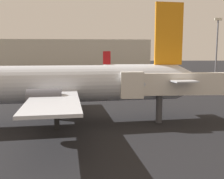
# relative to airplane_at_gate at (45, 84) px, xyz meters

# --- Properties ---
(airplane_at_gate) EXTENTS (39.46, 25.51, 13.45)m
(airplane_at_gate) POSITION_rel_airplane_at_gate_xyz_m (0.00, 0.00, 0.00)
(airplane_at_gate) COLOR silver
(airplane_at_gate) RESTS_ON ground_plane
(airplane_distant) EXTENTS (26.42, 18.94, 8.62)m
(airplane_distant) POSITION_rel_airplane_at_gate_xyz_m (18.54, 55.20, -1.39)
(airplane_distant) COLOR silver
(airplane_distant) RESTS_ON ground_plane
(jet_bridge) EXTENTS (17.05, 2.81, 5.81)m
(jet_bridge) POSITION_rel_airplane_at_gate_xyz_m (15.71, -0.13, -0.16)
(jet_bridge) COLOR silver
(jet_bridge) RESTS_ON ground_plane
(light_mast_right) EXTENTS (2.40, 0.50, 19.51)m
(light_mast_right) POSITION_rel_airplane_at_gate_xyz_m (46.13, 56.43, 6.56)
(light_mast_right) COLOR slate
(light_mast_right) RESTS_ON ground_plane
(terminal_building) EXTENTS (79.35, 20.64, 14.52)m
(terminal_building) POSITION_rel_airplane_at_gate_xyz_m (-7.74, 103.72, 2.80)
(terminal_building) COLOR beige
(terminal_building) RESTS_ON ground_plane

